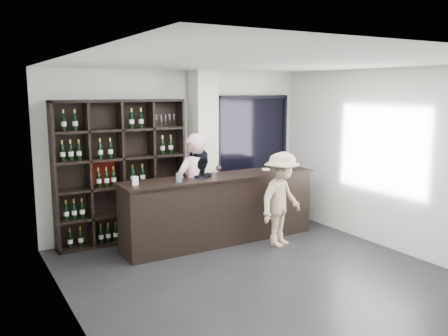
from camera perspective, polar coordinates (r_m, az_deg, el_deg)
floor at (r=6.68m, az=4.96°, el=-13.20°), size 5.00×5.50×0.01m
wine_shelf at (r=8.09m, az=-12.25°, el=-0.48°), size 2.20×0.35×2.40m
structural_column at (r=8.53m, az=-2.48°, el=1.94°), size 0.40×0.40×2.90m
glass_panel at (r=9.33m, az=3.44°, el=2.26°), size 1.60×0.08×2.10m
tasting_counter at (r=8.01m, az=-0.43°, el=-4.94°), size 3.46×0.71×1.14m
taster_pink at (r=7.85m, az=-3.60°, el=-2.58°), size 0.76×0.59×1.86m
taster_black at (r=7.91m, az=-3.26°, el=-3.52°), size 0.88×0.75×1.58m
customer at (r=7.83m, az=6.92°, el=-3.77°), size 1.15×0.90×1.56m
wine_glass at (r=7.79m, az=-0.66°, el=-0.25°), size 0.12×0.12×0.22m
spit_cup at (r=7.39m, az=-5.44°, el=-1.16°), size 0.13×0.13×0.13m
napkin_stack at (r=8.50m, az=5.05°, el=-0.16°), size 0.16×0.16×0.02m
card_stand at (r=7.22m, az=-10.63°, el=-1.53°), size 0.09×0.05×0.13m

